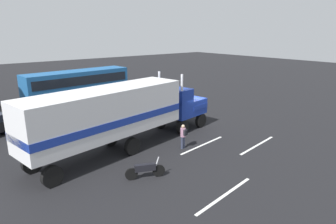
{
  "coord_description": "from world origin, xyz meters",
  "views": [
    {
      "loc": [
        -15.54,
        -16.46,
        7.48
      ],
      "look_at": [
        -2.2,
        -0.02,
        1.6
      ],
      "focal_mm": 31.58,
      "sensor_mm": 36.0,
      "label": 1
    }
  ],
  "objects_px": {
    "semi_truck": "(121,112)",
    "motorcycle": "(145,170)",
    "person_bystander": "(183,135)",
    "parked_bus": "(78,83)"
  },
  "relations": [
    {
      "from": "semi_truck",
      "to": "motorcycle",
      "type": "relative_size",
      "value": 7.28
    },
    {
      "from": "semi_truck",
      "to": "person_bystander",
      "type": "xyz_separation_m",
      "value": [
        3.16,
        -2.36,
        -1.63
      ]
    },
    {
      "from": "person_bystander",
      "to": "motorcycle",
      "type": "distance_m",
      "value": 4.6
    },
    {
      "from": "parked_bus",
      "to": "motorcycle",
      "type": "distance_m",
      "value": 18.8
    },
    {
      "from": "person_bystander",
      "to": "motorcycle",
      "type": "height_order",
      "value": "person_bystander"
    },
    {
      "from": "semi_truck",
      "to": "motorcycle",
      "type": "xyz_separation_m",
      "value": [
        -1.06,
        -4.14,
        -2.04
      ]
    },
    {
      "from": "semi_truck",
      "to": "motorcycle",
      "type": "distance_m",
      "value": 4.74
    },
    {
      "from": "person_bystander",
      "to": "parked_bus",
      "type": "distance_m",
      "value": 16.54
    },
    {
      "from": "person_bystander",
      "to": "parked_bus",
      "type": "bearing_deg",
      "value": 90.43
    },
    {
      "from": "motorcycle",
      "to": "parked_bus",
      "type": "bearing_deg",
      "value": 77.34
    }
  ]
}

